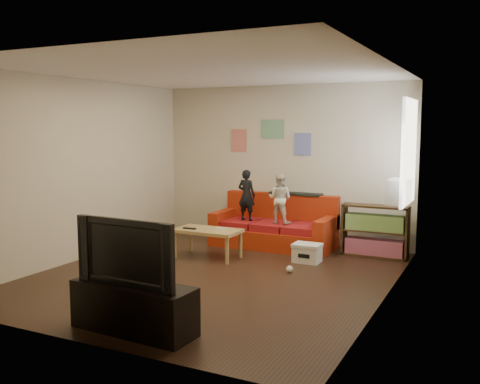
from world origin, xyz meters
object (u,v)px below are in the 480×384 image
at_px(child_b, 280,199).
at_px(file_box, 307,253).
at_px(television, 132,251).
at_px(bookshelf, 375,234).
at_px(tv_stand, 134,308).
at_px(coffee_table, 208,233).
at_px(sofa, 275,228).
at_px(child_a, 247,195).

bearing_deg(child_b, file_box, 139.19).
xyz_separation_m(file_box, television, (-0.63, -3.31, 0.66)).
distance_m(bookshelf, file_box, 1.17).
relative_size(tv_stand, television, 1.12).
relative_size(coffee_table, file_box, 2.45).
height_order(sofa, coffee_table, sofa).
bearing_deg(television, file_box, 81.86).
relative_size(bookshelf, tv_stand, 0.78).
relative_size(child_a, file_box, 2.13).
xyz_separation_m(sofa, child_a, (-0.45, -0.17, 0.56)).
relative_size(coffee_table, television, 0.87).
distance_m(sofa, bookshelf, 1.67).
height_order(child_b, coffee_table, child_b).
relative_size(child_a, bookshelf, 0.86).
relative_size(sofa, tv_stand, 1.57).
distance_m(child_a, coffee_table, 1.16).
relative_size(sofa, coffee_table, 2.03).
relative_size(bookshelf, television, 0.88).
bearing_deg(television, child_a, 102.26).
xyz_separation_m(sofa, file_box, (0.85, -0.81, -0.16)).
relative_size(sofa, television, 1.77).
height_order(child_a, child_b, child_a).
bearing_deg(tv_stand, file_box, 82.28).
bearing_deg(sofa, child_a, -159.53).
xyz_separation_m(child_a, bookshelf, (2.12, 0.16, -0.50)).
relative_size(sofa, child_b, 2.45).
bearing_deg(file_box, child_a, 153.58).
xyz_separation_m(child_b, television, (0.07, -3.96, -0.03)).
height_order(sofa, bookshelf, sofa).
height_order(bookshelf, tv_stand, bookshelf).
distance_m(child_a, bookshelf, 2.18).
xyz_separation_m(sofa, television, (0.21, -4.13, 0.51)).
distance_m(child_a, tv_stand, 4.06).
bearing_deg(coffee_table, bookshelf, 28.18).
distance_m(bookshelf, television, 4.39).
distance_m(coffee_table, television, 3.05).
relative_size(child_a, child_b, 1.05).
relative_size(child_b, tv_stand, 0.64).
bearing_deg(sofa, child_b, -48.76).
xyz_separation_m(coffee_table, television, (0.82, -2.90, 0.42)).
bearing_deg(television, bookshelf, 73.29).
bearing_deg(child_a, sofa, -155.41).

